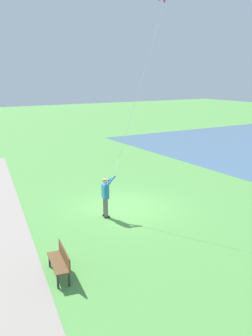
{
  "coord_description": "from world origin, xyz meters",
  "views": [
    {
      "loc": [
        8.26,
        14.09,
        5.98
      ],
      "look_at": [
        0.62,
        1.32,
        2.25
      ],
      "focal_mm": 39.77,
      "sensor_mm": 36.0,
      "label": 1
    }
  ],
  "objects": [
    {
      "name": "ground_plane",
      "position": [
        0.0,
        0.0,
        0.0
      ],
      "size": [
        120.0,
        120.0,
        0.0
      ],
      "primitive_type": "plane",
      "color": "#569947"
    },
    {
      "name": "walkway_path",
      "position": [
        6.01,
        2.0,
        0.01
      ],
      "size": [
        7.65,
        31.96,
        0.02
      ],
      "primitive_type": "cube",
      "rotation": [
        0.0,
        0.0,
        -0.17
      ],
      "color": "gray",
      "rests_on": "ground"
    },
    {
      "name": "person_kite_flyer",
      "position": [
        1.22,
        0.64,
        1.05
      ],
      "size": [
        0.62,
        0.52,
        1.83
      ],
      "color": "#232328",
      "rests_on": "ground"
    },
    {
      "name": "park_bench_near_walkway",
      "position": [
        4.69,
        4.25,
        0.51
      ],
      "size": [
        0.68,
        1.55,
        0.88
      ],
      "color": "brown",
      "rests_on": "ground"
    }
  ]
}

